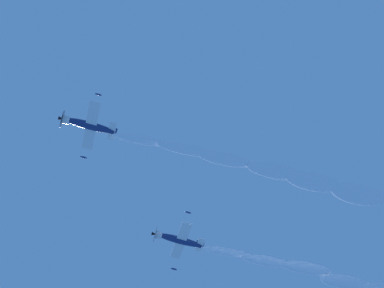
# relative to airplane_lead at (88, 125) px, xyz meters

# --- Properties ---
(airplane_lead) EXTENTS (7.08, 7.32, 3.26)m
(airplane_lead) POSITION_rel_airplane_lead_xyz_m (0.00, 0.00, 0.00)
(airplane_lead) COLOR navy
(airplane_left_wingman) EXTENTS (7.07, 7.26, 3.40)m
(airplane_left_wingman) POSITION_rel_airplane_lead_xyz_m (-19.82, -5.74, 1.67)
(airplane_left_wingman) COLOR navy
(smoke_trail_lead) EXTENTS (31.65, 18.28, 4.16)m
(smoke_trail_lead) POSITION_rel_airplane_lead_xyz_m (-22.55, 12.17, -1.70)
(smoke_trail_lead) COLOR white
(smoke_trail_left_wingman) EXTENTS (31.75, 18.67, 4.16)m
(smoke_trail_left_wingman) POSITION_rel_airplane_lead_xyz_m (-42.47, 6.62, -0.08)
(smoke_trail_left_wingman) COLOR white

